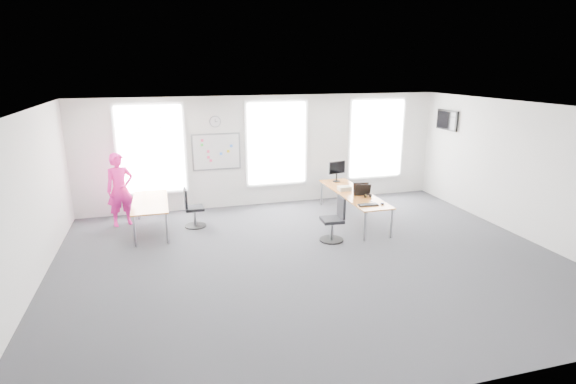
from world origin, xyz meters
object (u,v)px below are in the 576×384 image
object	(u,v)px
headphones	(368,196)
monitor	(337,170)
chair_right	(334,222)
person	(120,190)
desk_right	(353,194)
chair_left	(192,210)
keyboard	(368,205)
desk_left	(150,204)

from	to	relation	value
headphones	monitor	xyz separation A→B (m)	(-0.14, 1.64, 0.29)
chair_right	person	bearing A→B (deg)	-113.89
desk_right	person	bearing A→B (deg)	167.95
person	chair_right	bearing A→B (deg)	-46.42
chair_right	monitor	distance (m)	2.59
chair_right	person	xyz separation A→B (m)	(-4.58, 2.37, 0.45)
chair_left	keyboard	size ratio (longest dim) A/B	2.08
desk_left	person	world-z (taller)	person
keyboard	monitor	world-z (taller)	monitor
chair_left	person	distance (m)	1.80
keyboard	monitor	bearing A→B (deg)	91.78
desk_right	monitor	bearing A→B (deg)	89.63
chair_left	person	world-z (taller)	person
keyboard	headphones	world-z (taller)	headphones
chair_left	monitor	distance (m)	4.02
desk_right	keyboard	bearing A→B (deg)	-95.90
desk_right	person	size ratio (longest dim) A/B	1.63
chair_right	keyboard	bearing A→B (deg)	100.86
chair_left	person	size ratio (longest dim) A/B	0.54
desk_right	desk_left	bearing A→B (deg)	173.35
desk_right	keyboard	world-z (taller)	keyboard
chair_left	headphones	distance (m)	4.22
desk_right	headphones	distance (m)	0.53
desk_left	chair_left	distance (m)	0.98
person	keyboard	xyz separation A→B (m)	(5.44, -2.26, -0.17)
chair_right	chair_left	world-z (taller)	chair_right
monitor	chair_right	bearing A→B (deg)	-125.43
chair_left	headphones	world-z (taller)	chair_left
monitor	chair_left	bearing A→B (deg)	175.53
chair_right	desk_left	bearing A→B (deg)	-110.74
headphones	keyboard	bearing A→B (deg)	-97.48
chair_left	monitor	world-z (taller)	monitor
desk_right	desk_left	size ratio (longest dim) A/B	1.47
desk_left	chair_left	size ratio (longest dim) A/B	2.06
chair_right	person	size ratio (longest dim) A/B	0.56
chair_right	monitor	xyz separation A→B (m)	(0.97, 2.33, 0.61)
desk_left	chair_right	world-z (taller)	chair_right
monitor	desk_left	bearing A→B (deg)	173.92
chair_right	keyboard	xyz separation A→B (m)	(0.85, 0.11, 0.28)
desk_right	person	world-z (taller)	person
desk_right	chair_left	world-z (taller)	chair_left
desk_left	chair_right	bearing A→B (deg)	-24.17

